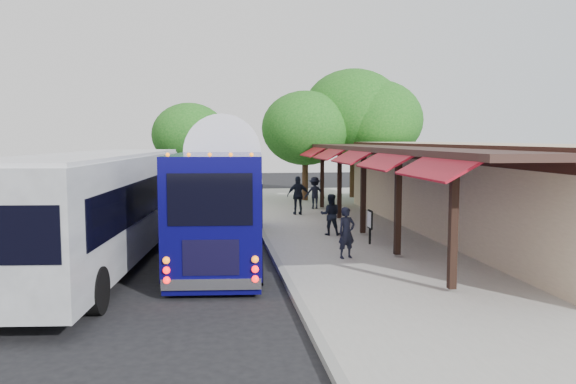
{
  "coord_description": "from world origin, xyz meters",
  "views": [
    {
      "loc": [
        -1.85,
        -16.47,
        3.8
      ],
      "look_at": [
        0.94,
        4.2,
        1.8
      ],
      "focal_mm": 35.0,
      "sensor_mm": 36.0,
      "label": 1
    }
  ],
  "objects_px": {
    "city_bus": "(97,205)",
    "ped_d": "(315,193)",
    "coach_bus": "(225,195)",
    "sign_board": "(370,221)",
    "ped_b": "(330,215)",
    "ped_a": "(347,233)",
    "ped_c": "(298,195)"
  },
  "relations": [
    {
      "from": "coach_bus",
      "to": "sign_board",
      "type": "relative_size",
      "value": 9.67
    },
    {
      "from": "city_bus",
      "to": "ped_c",
      "type": "height_order",
      "value": "city_bus"
    },
    {
      "from": "ped_a",
      "to": "ped_c",
      "type": "xyz_separation_m",
      "value": [
        0.04,
        9.93,
        0.14
      ]
    },
    {
      "from": "ped_d",
      "to": "sign_board",
      "type": "xyz_separation_m",
      "value": [
        0.12,
        -9.93,
        -0.02
      ]
    },
    {
      "from": "coach_bus",
      "to": "ped_d",
      "type": "relative_size",
      "value": 6.94
    },
    {
      "from": "coach_bus",
      "to": "ped_b",
      "type": "distance_m",
      "value": 4.59
    },
    {
      "from": "city_bus",
      "to": "sign_board",
      "type": "height_order",
      "value": "city_bus"
    },
    {
      "from": "ped_b",
      "to": "ped_c",
      "type": "relative_size",
      "value": 0.85
    },
    {
      "from": "city_bus",
      "to": "sign_board",
      "type": "distance_m",
      "value": 8.95
    },
    {
      "from": "city_bus",
      "to": "ped_a",
      "type": "height_order",
      "value": "city_bus"
    },
    {
      "from": "coach_bus",
      "to": "city_bus",
      "type": "height_order",
      "value": "coach_bus"
    },
    {
      "from": "city_bus",
      "to": "ped_c",
      "type": "distance_m",
      "value": 12.2
    },
    {
      "from": "city_bus",
      "to": "ped_d",
      "type": "bearing_deg",
      "value": 59.29
    },
    {
      "from": "city_bus",
      "to": "ped_d",
      "type": "xyz_separation_m",
      "value": [
        8.59,
        11.76,
        -0.88
      ]
    },
    {
      "from": "coach_bus",
      "to": "ped_c",
      "type": "distance_m",
      "value": 8.71
    },
    {
      "from": "ped_b",
      "to": "ped_d",
      "type": "distance_m",
      "value": 7.97
    },
    {
      "from": "ped_c",
      "to": "coach_bus",
      "type": "bearing_deg",
      "value": 62.92
    },
    {
      "from": "city_bus",
      "to": "sign_board",
      "type": "xyz_separation_m",
      "value": [
        8.71,
        1.83,
        -0.91
      ]
    },
    {
      "from": "ped_b",
      "to": "ped_d",
      "type": "xyz_separation_m",
      "value": [
        0.85,
        7.93,
        0.05
      ]
    },
    {
      "from": "coach_bus",
      "to": "sign_board",
      "type": "bearing_deg",
      "value": 4.95
    },
    {
      "from": "ped_a",
      "to": "ped_b",
      "type": "relative_size",
      "value": 1.01
    },
    {
      "from": "coach_bus",
      "to": "ped_a",
      "type": "height_order",
      "value": "coach_bus"
    },
    {
      "from": "ped_a",
      "to": "sign_board",
      "type": "distance_m",
      "value": 2.49
    },
    {
      "from": "coach_bus",
      "to": "sign_board",
      "type": "distance_m",
      "value": 5.06
    },
    {
      "from": "city_bus",
      "to": "sign_board",
      "type": "bearing_deg",
      "value": 17.32
    },
    {
      "from": "coach_bus",
      "to": "ped_b",
      "type": "bearing_deg",
      "value": 31.52
    },
    {
      "from": "city_bus",
      "to": "ped_b",
      "type": "distance_m",
      "value": 8.69
    },
    {
      "from": "ped_c",
      "to": "ped_d",
      "type": "height_order",
      "value": "ped_c"
    },
    {
      "from": "ped_b",
      "to": "ped_c",
      "type": "height_order",
      "value": "ped_c"
    },
    {
      "from": "ped_c",
      "to": "sign_board",
      "type": "height_order",
      "value": "ped_c"
    },
    {
      "from": "city_bus",
      "to": "ped_d",
      "type": "distance_m",
      "value": 14.59
    },
    {
      "from": "city_bus",
      "to": "ped_c",
      "type": "bearing_deg",
      "value": 57.96
    }
  ]
}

